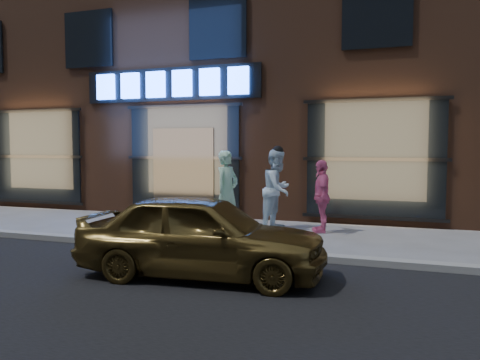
{
  "coord_description": "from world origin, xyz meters",
  "views": [
    {
      "loc": [
        5.59,
        -7.62,
        1.88
      ],
      "look_at": [
        2.43,
        1.6,
        1.2
      ],
      "focal_mm": 35.0,
      "sensor_mm": 36.0,
      "label": 1
    }
  ],
  "objects_px": {
    "gold_sedan": "(202,235)",
    "man_bowtie": "(227,191)",
    "man_cap": "(278,189)",
    "passerby": "(322,196)"
  },
  "relations": [
    {
      "from": "gold_sedan",
      "to": "man_bowtie",
      "type": "bearing_deg",
      "value": 10.47
    },
    {
      "from": "gold_sedan",
      "to": "man_cap",
      "type": "bearing_deg",
      "value": -4.9
    },
    {
      "from": "man_bowtie",
      "to": "man_cap",
      "type": "xyz_separation_m",
      "value": [
        1.03,
        0.59,
        0.01
      ]
    },
    {
      "from": "man_cap",
      "to": "passerby",
      "type": "height_order",
      "value": "man_cap"
    },
    {
      "from": "man_bowtie",
      "to": "man_cap",
      "type": "height_order",
      "value": "man_cap"
    },
    {
      "from": "man_bowtie",
      "to": "man_cap",
      "type": "distance_m",
      "value": 1.18
    },
    {
      "from": "passerby",
      "to": "man_bowtie",
      "type": "bearing_deg",
      "value": -92.23
    },
    {
      "from": "man_bowtie",
      "to": "passerby",
      "type": "height_order",
      "value": "man_bowtie"
    },
    {
      "from": "passerby",
      "to": "gold_sedan",
      "type": "xyz_separation_m",
      "value": [
        -1.07,
        -4.16,
        -0.19
      ]
    },
    {
      "from": "man_bowtie",
      "to": "gold_sedan",
      "type": "xyz_separation_m",
      "value": [
        1.0,
        -3.73,
        -0.29
      ]
    }
  ]
}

